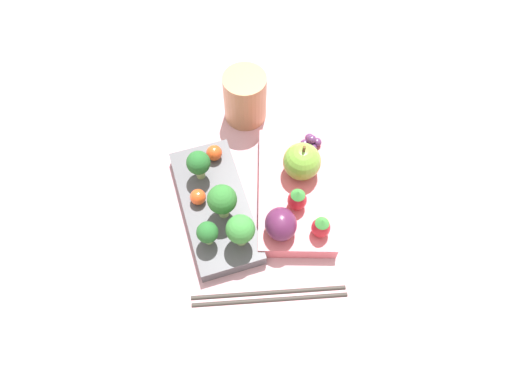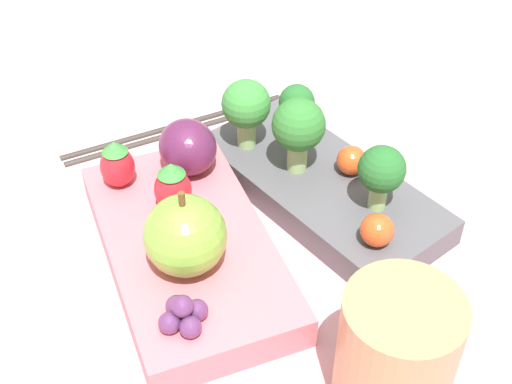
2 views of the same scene
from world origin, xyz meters
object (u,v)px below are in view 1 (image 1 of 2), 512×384
(grape_cluster, at_px, (311,142))
(plum, at_px, (281,224))
(broccoli_floret_3, at_px, (240,230))
(strawberry_1, at_px, (321,227))
(bento_box_fruit, at_px, (296,193))
(cherry_tomato_1, at_px, (198,196))
(chopsticks_pair, at_px, (269,296))
(broccoli_floret_0, at_px, (222,200))
(broccoli_floret_2, at_px, (207,233))
(drinking_cup, at_px, (245,97))
(strawberry_0, at_px, (297,199))
(broccoli_floret_1, at_px, (199,164))
(apple, at_px, (302,162))
(bento_box_savoury, at_px, (215,206))
(cherry_tomato_0, at_px, (214,153))

(grape_cluster, bearing_deg, plum, 151.60)
(broccoli_floret_3, height_order, strawberry_1, broccoli_floret_3)
(bento_box_fruit, relative_size, cherry_tomato_1, 9.44)
(cherry_tomato_1, bearing_deg, chopsticks_pair, -152.70)
(broccoli_floret_0, relative_size, grape_cluster, 1.88)
(broccoli_floret_0, distance_m, broccoli_floret_2, 0.05)
(drinking_cup, bearing_deg, strawberry_0, -166.85)
(strawberry_0, relative_size, drinking_cup, 0.48)
(strawberry_0, relative_size, chopsticks_pair, 0.20)
(broccoli_floret_1, bearing_deg, strawberry_1, -127.83)
(apple, xyz_separation_m, strawberry_1, (-0.10, -0.01, -0.01))
(bento_box_savoury, relative_size, broccoli_floret_1, 4.08)
(broccoli_floret_0, distance_m, cherry_tomato_0, 0.10)
(broccoli_floret_2, distance_m, strawberry_0, 0.13)
(broccoli_floret_3, distance_m, grape_cluster, 0.19)
(apple, bearing_deg, broccoli_floret_2, 121.36)
(apple, height_order, plum, apple)
(broccoli_floret_0, bearing_deg, broccoli_floret_3, -158.38)
(cherry_tomato_1, height_order, plum, plum)
(cherry_tomato_0, relative_size, strawberry_0, 0.58)
(broccoli_floret_2, relative_size, broccoli_floret_3, 0.76)
(broccoli_floret_1, bearing_deg, bento_box_fruit, -108.74)
(broccoli_floret_3, distance_m, strawberry_0, 0.10)
(chopsticks_pair, bearing_deg, cherry_tomato_1, 27.30)
(cherry_tomato_0, height_order, strawberry_0, strawberry_0)
(bento_box_fruit, height_order, cherry_tomato_0, cherry_tomato_0)
(bento_box_fruit, xyz_separation_m, broccoli_floret_3, (-0.07, 0.09, 0.05))
(broccoli_floret_2, bearing_deg, plum, -90.34)
(cherry_tomato_0, bearing_deg, apple, -110.85)
(broccoli_floret_3, height_order, cherry_tomato_0, broccoli_floret_3)
(broccoli_floret_2, relative_size, chopsticks_pair, 0.21)
(bento_box_savoury, bearing_deg, cherry_tomato_1, 68.32)
(broccoli_floret_2, relative_size, grape_cluster, 1.36)
(strawberry_0, xyz_separation_m, plum, (-0.03, 0.03, 0.00))
(cherry_tomato_1, xyz_separation_m, drinking_cup, (0.16, -0.09, 0.01))
(broccoli_floret_2, xyz_separation_m, grape_cluster, (0.13, -0.17, -0.02))
(cherry_tomato_0, relative_size, grape_cluster, 0.72)
(strawberry_1, height_order, plum, plum)
(bento_box_savoury, distance_m, broccoli_floret_3, 0.09)
(broccoli_floret_1, xyz_separation_m, chopsticks_pair, (-0.19, -0.07, -0.05))
(cherry_tomato_1, bearing_deg, drinking_cup, -29.78)
(strawberry_1, distance_m, plum, 0.05)
(broccoli_floret_3, relative_size, plum, 1.26)
(bento_box_savoury, relative_size, broccoli_floret_0, 3.46)
(cherry_tomato_0, xyz_separation_m, strawberry_0, (-0.10, -0.11, 0.01))
(plum, bearing_deg, bento_box_savoury, 55.22)
(bento_box_fruit, xyz_separation_m, cherry_tomato_1, (0.01, 0.14, 0.02))
(broccoli_floret_3, distance_m, cherry_tomato_1, 0.09)
(apple, xyz_separation_m, chopsticks_pair, (-0.17, 0.08, -0.05))
(bento_box_savoury, distance_m, apple, 0.14)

